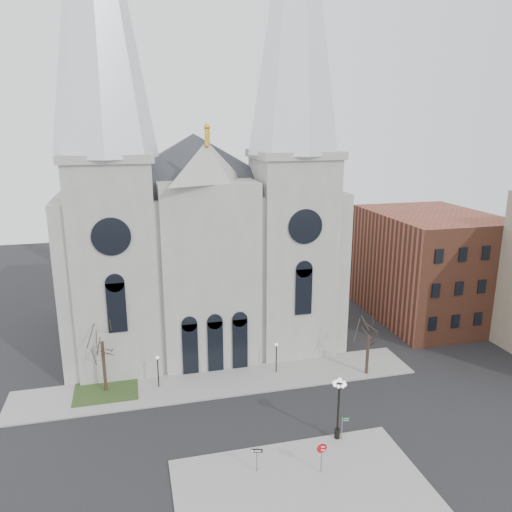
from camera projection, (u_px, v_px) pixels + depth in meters
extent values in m
plane|color=black|center=(245.00, 450.00, 39.63)|extent=(160.00, 160.00, 0.00)
cube|color=gray|center=(301.00, 486.00, 35.64)|extent=(18.00, 10.00, 0.14)
cube|color=gray|center=(220.00, 382.00, 49.92)|extent=(40.00, 6.00, 0.14)
cube|color=#2A411C|center=(106.00, 391.00, 48.24)|extent=(6.00, 5.00, 0.18)
cube|color=#98958E|center=(197.00, 258.00, 61.67)|extent=(30.00, 24.00, 18.00)
pyramid|color=#2D3035|center=(193.00, 133.00, 57.80)|extent=(33.00, 26.40, 6.00)
cube|color=#98958E|center=(115.00, 266.00, 50.94)|extent=(8.00, 8.00, 22.00)
cylinder|color=black|center=(111.00, 237.00, 46.11)|extent=(3.60, 0.30, 3.60)
cube|color=#98958E|center=(292.00, 255.00, 55.44)|extent=(8.00, 8.00, 22.00)
cylinder|color=black|center=(305.00, 226.00, 50.62)|extent=(3.60, 0.30, 3.60)
cube|color=#98958E|center=(210.00, 275.00, 52.11)|extent=(10.00, 5.00, 19.50)
pyramid|color=#98958E|center=(207.00, 161.00, 49.08)|extent=(11.00, 5.00, 4.00)
cube|color=brown|center=(429.00, 266.00, 65.55)|extent=(14.00, 18.00, 14.00)
cylinder|color=black|center=(104.00, 367.00, 47.59)|extent=(0.32, 0.32, 5.25)
cylinder|color=black|center=(367.00, 356.00, 51.07)|extent=(0.32, 0.32, 4.20)
cylinder|color=black|center=(158.00, 373.00, 48.56)|extent=(0.12, 0.12, 3.00)
sphere|color=white|center=(157.00, 358.00, 48.15)|extent=(0.32, 0.32, 0.32)
cylinder|color=black|center=(276.00, 359.00, 51.40)|extent=(0.12, 0.12, 3.00)
sphere|color=white|center=(276.00, 345.00, 50.99)|extent=(0.32, 0.32, 0.32)
cylinder|color=slate|center=(321.00, 458.00, 36.63)|extent=(0.09, 0.09, 2.42)
cylinder|color=#B90C13|center=(322.00, 448.00, 36.41)|extent=(0.78, 0.39, 0.84)
cylinder|color=white|center=(322.00, 448.00, 36.41)|extent=(0.83, 0.40, 0.91)
cube|color=white|center=(322.00, 446.00, 36.37)|extent=(0.43, 0.21, 0.11)
cube|color=white|center=(322.00, 450.00, 36.44)|extent=(0.49, 0.24, 0.11)
cylinder|color=black|center=(338.00, 412.00, 40.32)|extent=(0.17, 0.17, 4.82)
cylinder|color=black|center=(337.00, 433.00, 40.84)|extent=(0.46, 0.46, 0.84)
sphere|color=white|center=(340.00, 380.00, 39.58)|extent=(0.34, 0.34, 0.34)
cylinder|color=slate|center=(257.00, 459.00, 36.78)|extent=(0.09, 0.09, 2.00)
cube|color=black|center=(257.00, 450.00, 36.59)|extent=(0.85, 0.28, 0.29)
cylinder|color=slate|center=(342.00, 428.00, 40.63)|extent=(0.08, 0.08, 1.98)
cube|color=#0D5F21|center=(346.00, 418.00, 40.43)|extent=(0.56, 0.13, 0.14)
cube|color=#0D5F21|center=(346.00, 420.00, 40.48)|extent=(0.56, 0.13, 0.14)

